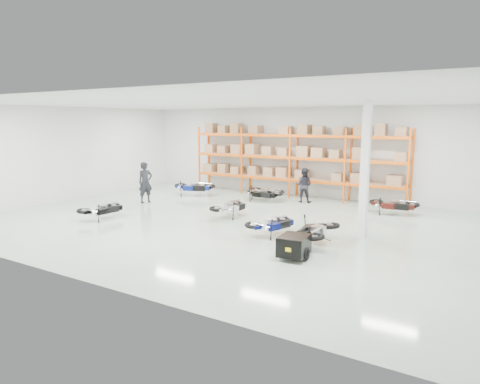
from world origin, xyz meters
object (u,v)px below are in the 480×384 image
Objects in this scene: moto_back_b at (265,189)px; moto_back_c at (263,191)px; moto_silver_left at (231,205)px; trailer at (294,246)px; moto_black_far_left at (102,207)px; person_back at (304,185)px; person_left at (145,182)px; moto_blue_centre at (272,221)px; moto_back_a at (194,185)px; moto_touring_right at (315,227)px; moto_back_d at (394,202)px.

moto_back_b is 0.54m from moto_back_c.
moto_silver_left is at bearing -164.88° from moto_back_b.
trailer is at bearing -140.66° from moto_back_b.
person_back is (5.38, 7.43, 0.32)m from moto_black_far_left.
moto_back_c is 5.58m from person_left.
moto_back_a is (-7.06, 4.91, 0.07)m from moto_blue_centre.
moto_back_c is at bearing -79.50° from moto_silver_left.
person_left reaches higher than moto_silver_left.
person_back is (-3.11, 6.45, 0.25)m from moto_touring_right.
moto_blue_centre is 2.54m from trailer.
moto_silver_left reaches higher than moto_back_c.
moto_back_c is (-4.85, 5.59, -0.07)m from moto_touring_right.
moto_back_c is at bearing -105.74° from moto_back_a.
person_back is (5.61, 1.23, 0.25)m from moto_back_a.
moto_black_far_left is at bearing -142.74° from person_left.
moto_touring_right is at bearing 85.10° from trailer.
moto_black_far_left is (-6.83, -1.29, -0.00)m from moto_blue_centre.
moto_back_d is (9.62, 6.84, 0.03)m from moto_black_far_left.
person_left reaches higher than moto_black_far_left.
person_left reaches higher than moto_back_a.
person_back reaches higher than moto_black_far_left.
moto_back_a is 2.85m from person_left.
trailer is at bearing -92.00° from person_left.
trailer is (1.66, -1.92, -0.12)m from moto_blue_centre.
moto_back_d is (5.98, 0.28, 0.03)m from moto_back_c.
moto_silver_left is 4.17m from moto_back_b.
person_left reaches higher than moto_back_c.
moto_silver_left is 5.07m from moto_black_far_left.
moto_touring_right is 0.97× the size of person_left.
trailer is at bearing -149.10° from moto_back_a.
moto_back_d is at bearing 165.43° from person_back.
moto_blue_centre is 1.01× the size of moto_back_c.
person_left is at bearing -66.58° from moto_black_far_left.
moto_blue_centre reaches higher than moto_back_c.
person_back reaches higher than moto_blue_centre.
moto_black_far_left is at bearing 160.04° from moto_back_b.
moto_back_d is at bearing -51.03° from person_left.
moto_blue_centre is at bearing 147.25° from moto_back_d.
moto_blue_centre is at bearing -84.22° from person_left.
moto_black_far_left is at bearing 161.06° from moto_back_a.
person_left reaches higher than moto_back_b.
moto_back_c is at bearing -155.08° from moto_back_b.
moto_back_b is 5.75m from person_left.
moto_blue_centre is 8.60m from moto_back_a.
trailer is 8.67m from moto_back_c.
moto_back_b is at bearing 127.25° from moto_touring_right.
moto_black_far_left is at bearing 47.41° from person_back.
moto_back_d is (2.79, 5.55, 0.02)m from moto_blue_centre.
moto_touring_right is at bearing -134.31° from moto_back_b.
moto_blue_centre is 1.69m from moto_touring_right.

